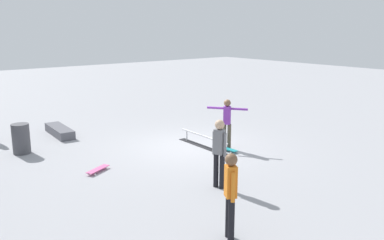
{
  "coord_description": "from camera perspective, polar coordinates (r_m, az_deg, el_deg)",
  "views": [
    {
      "loc": [
        -10.34,
        8.2,
        3.93
      ],
      "look_at": [
        -0.3,
        0.15,
        1.0
      ],
      "focal_mm": 38.38,
      "sensor_mm": 36.0,
      "label": 1
    }
  ],
  "objects": [
    {
      "name": "skater_main",
      "position": [
        13.39,
        4.88,
        -0.05
      ],
      "size": [
        1.12,
        0.84,
        1.65
      ],
      "rotation": [
        0.0,
        0.0,
        0.62
      ],
      "color": "brown",
      "rests_on": "ground_plane"
    },
    {
      "name": "skateboard_main",
      "position": [
        13.35,
        4.9,
        -4.01
      ],
      "size": [
        0.81,
        0.28,
        0.09
      ],
      "rotation": [
        0.0,
        0.0,
        0.03
      ],
      "color": "teal",
      "rests_on": "ground_plane"
    },
    {
      "name": "loose_skateboard_pink",
      "position": [
        11.74,
        -12.95,
        -6.69
      ],
      "size": [
        0.53,
        0.81,
        0.09
      ],
      "rotation": [
        0.0,
        0.0,
        2.02
      ],
      "color": "#E05993",
      "rests_on": "ground_plane"
    },
    {
      "name": "grind_rail",
      "position": [
        13.71,
        1.63,
        -3.07
      ],
      "size": [
        2.54,
        0.31,
        0.4
      ],
      "rotation": [
        0.0,
        0.0,
        -0.03
      ],
      "color": "black",
      "rests_on": "ground_plane"
    },
    {
      "name": "ground_plane",
      "position": [
        13.77,
        -0.28,
        -3.76
      ],
      "size": [
        60.0,
        60.0,
        0.0
      ],
      "primitive_type": "plane",
      "color": "#9E9EA3"
    },
    {
      "name": "bystander_orange_shirt",
      "position": [
        7.73,
        5.37,
        -9.88
      ],
      "size": [
        0.37,
        0.28,
        1.69
      ],
      "rotation": [
        0.0,
        0.0,
        2.66
      ],
      "color": "black",
      "rests_on": "ground_plane"
    },
    {
      "name": "bystander_grey_shirt",
      "position": [
        10.11,
        3.82,
        -4.15
      ],
      "size": [
        0.4,
        0.26,
        1.74
      ],
      "rotation": [
        0.0,
        0.0,
        0.29
      ],
      "color": "black",
      "rests_on": "ground_plane"
    },
    {
      "name": "skate_ledge",
      "position": [
        15.99,
        -17.92,
        -1.47
      ],
      "size": [
        1.98,
        0.66,
        0.31
      ],
      "primitive_type": "cube",
      "rotation": [
        0.0,
        0.0,
        -0.07
      ],
      "color": "#595960",
      "rests_on": "ground_plane"
    },
    {
      "name": "trash_bin",
      "position": [
        14.04,
        -22.66,
        -2.42
      ],
      "size": [
        0.54,
        0.54,
        0.96
      ],
      "primitive_type": "cylinder",
      "color": "#47474C",
      "rests_on": "ground_plane"
    }
  ]
}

